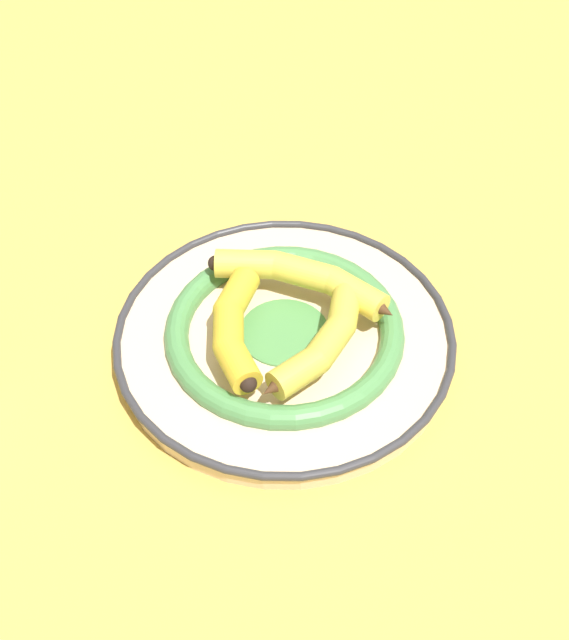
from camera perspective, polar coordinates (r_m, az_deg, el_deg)
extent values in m
plane|color=gold|center=(0.79, -0.39, -4.45)|extent=(2.80, 2.80, 0.00)
cylinder|color=beige|center=(0.81, 0.00, -1.49)|extent=(0.36, 0.36, 0.02)
torus|color=#4C894C|center=(0.80, 0.00, -0.76)|extent=(0.26, 0.26, 0.03)
cylinder|color=#4C894C|center=(0.80, 0.00, -0.92)|extent=(0.10, 0.10, 0.00)
torus|color=#333338|center=(0.80, 0.00, -0.87)|extent=(0.36, 0.36, 0.01)
cylinder|color=gold|center=(0.80, -3.59, 2.01)|extent=(0.06, 0.05, 0.03)
cylinder|color=gold|center=(0.76, -4.30, -0.62)|extent=(0.06, 0.06, 0.03)
cylinder|color=gold|center=(0.73, -3.57, -3.44)|extent=(0.05, 0.06, 0.03)
sphere|color=gold|center=(0.78, -4.29, 0.77)|extent=(0.03, 0.03, 0.03)
sphere|color=gold|center=(0.74, -4.31, -2.06)|extent=(0.03, 0.03, 0.03)
cone|color=#472D19|center=(0.81, -2.92, 3.21)|extent=(0.03, 0.03, 0.02)
sphere|color=black|center=(0.71, -2.79, -4.87)|extent=(0.02, 0.02, 0.02)
cylinder|color=gold|center=(0.72, 0.89, -4.06)|extent=(0.06, 0.04, 0.03)
cylinder|color=gold|center=(0.75, 3.45, -1.69)|extent=(0.06, 0.04, 0.03)
cylinder|color=gold|center=(0.78, 4.61, 1.00)|extent=(0.06, 0.05, 0.03)
sphere|color=gold|center=(0.73, 2.48, -3.04)|extent=(0.03, 0.03, 0.03)
sphere|color=gold|center=(0.76, 4.38, -0.40)|extent=(0.03, 0.03, 0.03)
cone|color=#472D19|center=(0.71, -0.75, -5.11)|extent=(0.03, 0.03, 0.02)
sphere|color=black|center=(0.80, 4.83, 2.34)|extent=(0.02, 0.02, 0.02)
cylinder|color=yellow|center=(0.80, 5.49, 1.96)|extent=(0.03, 0.07, 0.03)
cylinder|color=yellow|center=(0.82, 1.44, 3.64)|extent=(0.05, 0.07, 0.03)
cylinder|color=yellow|center=(0.83, -2.99, 4.28)|extent=(0.07, 0.07, 0.03)
sphere|color=yellow|center=(0.81, 3.63, 3.04)|extent=(0.03, 0.03, 0.03)
sphere|color=yellow|center=(0.83, -0.71, 4.22)|extent=(0.03, 0.03, 0.03)
cone|color=#472D19|center=(0.78, 7.41, 0.84)|extent=(0.02, 0.03, 0.02)
sphere|color=black|center=(0.83, -5.27, 4.33)|extent=(0.02, 0.02, 0.02)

